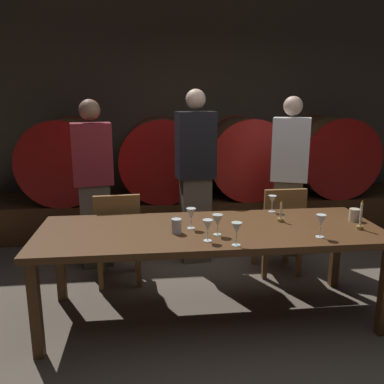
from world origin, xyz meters
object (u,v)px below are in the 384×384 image
Objects in this scene: guest_right at (289,176)px; wine_glass_left at (208,226)px; candle_right at (360,221)px; wine_glass_right at (272,200)px; wine_barrel_center_left at (161,158)px; dining_table at (210,236)px; wine_barrel_center_right at (244,157)px; guest_left at (94,184)px; cup_left at (176,226)px; guest_center at (196,176)px; wine_barrel_far_left at (66,160)px; cup_right at (354,215)px; wine_glass_far_right at (321,221)px; wine_glass_center_right at (237,229)px; chair_left at (118,234)px; candle_left at (281,216)px; chair_right at (280,226)px; wine_glass_center_left at (217,221)px; wine_glass_far_left at (191,214)px; wine_barrel_far_right at (328,155)px.

guest_right reaches higher than wine_glass_left.
candle_right is 0.74m from wine_glass_right.
wine_barrel_center_left is 0.39× the size of dining_table.
wine_barrel_center_right is 4.46× the size of candle_right.
guest_left is 1.40m from cup_left.
cup_left is at bearing 68.94° from guest_center.
cup_right is (2.64, -2.12, -0.16)m from wine_barrel_far_left.
wine_barrel_far_left is at bearing 131.72° from wine_glass_far_right.
chair_left is at bearing 130.00° from wine_glass_center_right.
candle_left is at bearing -67.09° from wine_barrel_center_left.
candle_right is 1.56× the size of wine_glass_right.
guest_center is 1.58m from cup_right.
wine_glass_far_right is at bearing -11.52° from cup_left.
candle_right is at bearing 139.57° from guest_left.
chair_right is 1.21m from wine_glass_center_left.
chair_left is at bearing 39.53° from guest_right.
guest_center is 10.23× the size of candle_left.
wine_glass_center_right reaches higher than wine_glass_far_left.
wine_barrel_center_left and wine_barrel_far_right have the same top height.
guest_right is 7.57× the size of candle_right.
chair_left is 0.51× the size of guest_right.
wine_barrel_center_left is 5.80× the size of candle_left.
wine_glass_right is (0.57, 0.53, 0.00)m from wine_glass_center_left.
candle_left is at bearing -95.30° from wine_barrel_center_right.
wine_glass_far_left is (-2.05, -2.17, -0.10)m from wine_barrel_far_right.
wine_glass_center_right is (-0.66, -2.56, -0.10)m from wine_barrel_center_right.
wine_glass_left is 0.92× the size of wine_glass_far_right.
wine_barrel_far_right is 1.29m from guest_right.
wine_glass_right is (0.60, 0.38, 0.17)m from dining_table.
guest_left reaches higher than wine_glass_far_left.
candle_right is 1.43× the size of wine_glass_far_left.
guest_center is 1.03m from guest_right.
chair_left is 5.72× the size of wine_glass_left.
wine_barrel_center_left is 2.73m from candle_right.
chair_right is 0.69m from guest_right.
wine_glass_center_left is at bearing -179.67° from candle_right.
guest_right is at bearing 53.48° from wine_glass_left.
candle_left is 1.10× the size of wine_glass_far_left.
candle_right reaches higher than chair_left.
wine_barrel_far_right is 6.57× the size of wine_glass_left.
wine_barrel_center_left reaches higher than wine_glass_left.
wine_barrel_center_left is 1.67m from chair_left.
candle_right reaches higher than wine_glass_left.
dining_table is 0.82m from wine_glass_far_right.
wine_barrel_far_right is 1.15× the size of chair_right.
guest_left is 2.42m from cup_right.
chair_right is 5.05× the size of candle_left.
chair_left is at bearing 24.48° from guest_center.
candle_right reaches higher than wine_glass_far_left.
guest_center reaches higher than wine_glass_left.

